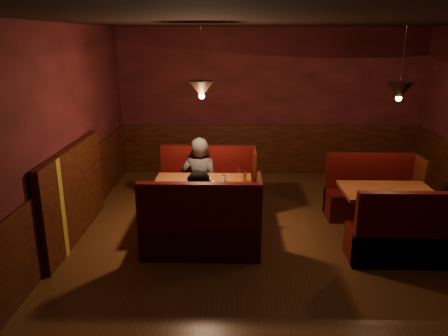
{
  "coord_description": "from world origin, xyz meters",
  "views": [
    {
      "loc": [
        -0.72,
        -5.2,
        2.73
      ],
      "look_at": [
        -0.86,
        0.66,
        0.95
      ],
      "focal_mm": 35.0,
      "sensor_mm": 36.0,
      "label": 1
    }
  ],
  "objects_px": {
    "main_bench_near": "(202,232)",
    "diner_a": "(199,165)",
    "second_bench_far": "(371,197)",
    "second_bench_near": "(407,240)",
    "second_table": "(387,202)",
    "main_table": "(204,193)",
    "main_bench_far": "(208,190)",
    "diner_b": "(202,200)"
  },
  "relations": [
    {
      "from": "main_bench_near",
      "to": "second_bench_far",
      "type": "height_order",
      "value": "main_bench_near"
    },
    {
      "from": "main_bench_far",
      "to": "main_bench_near",
      "type": "height_order",
      "value": "same"
    },
    {
      "from": "main_table",
      "to": "second_table",
      "type": "distance_m",
      "value": 2.55
    },
    {
      "from": "main_table",
      "to": "main_bench_far",
      "type": "bearing_deg",
      "value": 88.92
    },
    {
      "from": "main_bench_near",
      "to": "diner_a",
      "type": "bearing_deg",
      "value": 95.16
    },
    {
      "from": "main_bench_near",
      "to": "second_bench_near",
      "type": "bearing_deg",
      "value": -2.76
    },
    {
      "from": "main_table",
      "to": "second_bench_near",
      "type": "height_order",
      "value": "second_bench_near"
    },
    {
      "from": "main_table",
      "to": "second_bench_near",
      "type": "xyz_separation_m",
      "value": [
        2.58,
        -0.91,
        -0.26
      ]
    },
    {
      "from": "main_bench_near",
      "to": "second_table",
      "type": "xyz_separation_m",
      "value": [
        2.53,
        0.62,
        0.19
      ]
    },
    {
      "from": "diner_a",
      "to": "main_bench_near",
      "type": "bearing_deg",
      "value": 98.14
    },
    {
      "from": "second_table",
      "to": "diner_b",
      "type": "height_order",
      "value": "diner_b"
    },
    {
      "from": "diner_a",
      "to": "diner_b",
      "type": "xyz_separation_m",
      "value": [
        0.13,
        -1.32,
        -0.07
      ]
    },
    {
      "from": "second_table",
      "to": "second_bench_far",
      "type": "bearing_deg",
      "value": 87.8
    },
    {
      "from": "main_bench_near",
      "to": "second_bench_far",
      "type": "xyz_separation_m",
      "value": [
        2.56,
        1.37,
        -0.02
      ]
    },
    {
      "from": "diner_a",
      "to": "diner_b",
      "type": "distance_m",
      "value": 1.33
    },
    {
      "from": "second_bench_far",
      "to": "diner_a",
      "type": "distance_m",
      "value": 2.73
    },
    {
      "from": "second_bench_far",
      "to": "diner_a",
      "type": "relative_size",
      "value": 0.86
    },
    {
      "from": "second_bench_far",
      "to": "second_bench_near",
      "type": "relative_size",
      "value": 1.0
    },
    {
      "from": "main_table",
      "to": "diner_b",
      "type": "height_order",
      "value": "diner_b"
    },
    {
      "from": "second_bench_far",
      "to": "diner_b",
      "type": "height_order",
      "value": "diner_b"
    },
    {
      "from": "second_table",
      "to": "second_bench_far",
      "type": "xyz_separation_m",
      "value": [
        0.03,
        0.75,
        -0.21
      ]
    },
    {
      "from": "second_bench_far",
      "to": "diner_a",
      "type": "bearing_deg",
      "value": 179.02
    },
    {
      "from": "second_bench_near",
      "to": "second_table",
      "type": "bearing_deg",
      "value": 92.2
    },
    {
      "from": "main_table",
      "to": "second_bench_near",
      "type": "bearing_deg",
      "value": -19.49
    },
    {
      "from": "main_bench_near",
      "to": "second_bench_far",
      "type": "bearing_deg",
      "value": 28.09
    },
    {
      "from": "second_bench_far",
      "to": "diner_b",
      "type": "distance_m",
      "value": 2.89
    },
    {
      "from": "main_bench_far",
      "to": "diner_a",
      "type": "xyz_separation_m",
      "value": [
        -0.13,
        -0.16,
        0.47
      ]
    },
    {
      "from": "second_bench_near",
      "to": "diner_b",
      "type": "height_order",
      "value": "diner_b"
    },
    {
      "from": "diner_a",
      "to": "main_table",
      "type": "bearing_deg",
      "value": 103.22
    },
    {
      "from": "main_table",
      "to": "main_bench_near",
      "type": "relative_size",
      "value": 0.91
    },
    {
      "from": "second_table",
      "to": "diner_b",
      "type": "bearing_deg",
      "value": -168.18
    },
    {
      "from": "main_bench_far",
      "to": "main_bench_near",
      "type": "bearing_deg",
      "value": -90.0
    },
    {
      "from": "main_table",
      "to": "main_bench_far",
      "type": "relative_size",
      "value": 0.91
    },
    {
      "from": "second_bench_far",
      "to": "diner_a",
      "type": "xyz_separation_m",
      "value": [
        -2.69,
        0.05,
        0.49
      ]
    },
    {
      "from": "main_bench_far",
      "to": "diner_b",
      "type": "xyz_separation_m",
      "value": [
        0.0,
        -1.48,
        0.4
      ]
    },
    {
      "from": "main_table",
      "to": "second_table",
      "type": "height_order",
      "value": "main_table"
    },
    {
      "from": "diner_a",
      "to": "diner_b",
      "type": "height_order",
      "value": "diner_a"
    },
    {
      "from": "main_bench_far",
      "to": "second_bench_far",
      "type": "xyz_separation_m",
      "value": [
        2.56,
        -0.21,
        -0.02
      ]
    },
    {
      "from": "second_bench_far",
      "to": "diner_b",
      "type": "bearing_deg",
      "value": -153.51
    },
    {
      "from": "main_bench_near",
      "to": "main_table",
      "type": "bearing_deg",
      "value": 91.08
    },
    {
      "from": "main_table",
      "to": "second_bench_near",
      "type": "relative_size",
      "value": 1.01
    },
    {
      "from": "main_bench_near",
      "to": "second_table",
      "type": "height_order",
      "value": "main_bench_near"
    }
  ]
}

